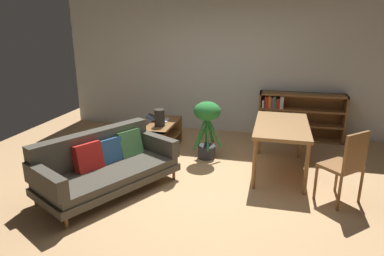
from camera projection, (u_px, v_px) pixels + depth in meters
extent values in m
plane|color=tan|center=(196.00, 186.00, 4.79)|extent=(8.16, 8.16, 0.00)
cube|color=silver|center=(227.00, 66.00, 6.89)|extent=(6.80, 0.10, 2.70)
cylinder|color=brown|center=(174.00, 175.00, 4.99)|extent=(0.04, 0.04, 0.14)
cylinder|color=brown|center=(66.00, 223.00, 3.80)|extent=(0.04, 0.04, 0.14)
cylinder|color=brown|center=(141.00, 161.00, 5.47)|extent=(0.04, 0.04, 0.14)
cylinder|color=brown|center=(36.00, 200.00, 4.28)|extent=(0.04, 0.04, 0.14)
cube|color=#474238|center=(109.00, 178.00, 4.60)|extent=(1.64, 2.04, 0.10)
cube|color=#474238|center=(109.00, 171.00, 4.57)|extent=(1.58, 1.95, 0.10)
cube|color=#474238|center=(93.00, 146.00, 4.71)|extent=(1.00, 1.64, 0.44)
cube|color=#474238|center=(156.00, 143.00, 5.12)|extent=(0.80, 0.52, 0.25)
cube|color=#474238|center=(45.00, 180.00, 3.92)|extent=(0.80, 0.52, 0.25)
cube|color=red|center=(88.00, 157.00, 4.49)|extent=(0.36, 0.42, 0.39)
cube|color=#336093|center=(111.00, 150.00, 4.77)|extent=(0.32, 0.38, 0.35)
cube|color=#4C894C|center=(129.00, 143.00, 4.99)|extent=(0.36, 0.43, 0.39)
cube|color=brown|center=(171.00, 128.00, 6.57)|extent=(0.42, 0.04, 0.50)
cube|color=brown|center=(153.00, 145.00, 5.65)|extent=(0.42, 0.04, 0.50)
cube|color=brown|center=(163.00, 138.00, 6.12)|extent=(0.42, 0.99, 0.04)
cube|color=brown|center=(163.00, 124.00, 6.05)|extent=(0.42, 1.03, 0.04)
cube|color=brown|center=(163.00, 148.00, 6.18)|extent=(0.42, 0.99, 0.04)
cube|color=silver|center=(163.00, 120.00, 6.16)|extent=(0.24, 0.31, 0.02)
cube|color=black|center=(152.00, 117.00, 6.17)|extent=(0.21, 0.29, 0.09)
cylinder|color=#2D2823|center=(160.00, 118.00, 5.81)|extent=(0.18, 0.18, 0.29)
cylinder|color=slate|center=(159.00, 114.00, 5.79)|extent=(0.10, 0.10, 0.01)
cylinder|color=#333338|center=(207.00, 152.00, 5.77)|extent=(0.29, 0.29, 0.22)
cylinder|color=#287A33|center=(214.00, 132.00, 5.63)|extent=(0.28, 0.05, 0.53)
cylinder|color=#287A33|center=(210.00, 130.00, 5.76)|extent=(0.12, 0.25, 0.53)
cylinder|color=#287A33|center=(207.00, 132.00, 5.76)|extent=(0.09, 0.21, 0.45)
cylinder|color=#287A33|center=(202.00, 136.00, 5.69)|extent=(0.19, 0.08, 0.37)
cylinder|color=#287A33|center=(200.00, 133.00, 5.57)|extent=(0.19, 0.28, 0.55)
cylinder|color=#287A33|center=(208.00, 132.00, 5.53)|extent=(0.10, 0.28, 0.57)
ellipsoid|color=#287A33|center=(207.00, 111.00, 5.56)|extent=(0.44, 0.44, 0.31)
cylinder|color=olive|center=(260.00, 134.00, 5.88)|extent=(0.06, 0.06, 0.71)
cylinder|color=olive|center=(254.00, 165.00, 4.63)|extent=(0.06, 0.06, 0.71)
cylinder|color=olive|center=(301.00, 137.00, 5.72)|extent=(0.06, 0.06, 0.71)
cylinder|color=olive|center=(306.00, 169.00, 4.48)|extent=(0.06, 0.06, 0.71)
cube|color=olive|center=(282.00, 126.00, 5.06)|extent=(0.77, 1.45, 0.05)
cylinder|color=brown|center=(316.00, 182.00, 4.40)|extent=(0.04, 0.04, 0.45)
cylinder|color=brown|center=(337.00, 175.00, 4.60)|extent=(0.04, 0.04, 0.45)
cylinder|color=brown|center=(339.00, 194.00, 4.11)|extent=(0.04, 0.04, 0.45)
cylinder|color=brown|center=(361.00, 186.00, 4.31)|extent=(0.04, 0.04, 0.45)
cube|color=brown|center=(340.00, 166.00, 4.28)|extent=(0.59, 0.59, 0.04)
cube|color=brown|center=(356.00, 152.00, 4.06)|extent=(0.32, 0.31, 0.46)
cube|color=brown|center=(260.00, 114.00, 6.78)|extent=(0.04, 0.35, 0.91)
cube|color=brown|center=(344.00, 119.00, 6.42)|extent=(0.04, 0.35, 0.91)
cube|color=brown|center=(303.00, 95.00, 6.47)|extent=(1.60, 0.35, 0.04)
cube|color=brown|center=(299.00, 138.00, 6.73)|extent=(1.60, 0.35, 0.04)
cube|color=brown|center=(300.00, 115.00, 6.75)|extent=(1.56, 0.04, 0.91)
cube|color=brown|center=(300.00, 124.00, 6.64)|extent=(1.56, 0.34, 0.04)
cube|color=brown|center=(301.00, 109.00, 6.56)|extent=(1.56, 0.34, 0.04)
cube|color=#2D5199|center=(262.00, 130.00, 6.84)|extent=(0.06, 0.26, 0.19)
cube|color=orange|center=(265.00, 131.00, 6.83)|extent=(0.06, 0.29, 0.16)
cube|color=orange|center=(269.00, 131.00, 6.81)|extent=(0.06, 0.26, 0.17)
cube|color=gold|center=(272.00, 131.00, 6.79)|extent=(0.06, 0.23, 0.18)
cube|color=silver|center=(275.00, 131.00, 6.77)|extent=(0.03, 0.22, 0.19)
cube|color=silver|center=(263.00, 117.00, 6.76)|extent=(0.06, 0.30, 0.16)
cube|color=silver|center=(266.00, 116.00, 6.74)|extent=(0.03, 0.28, 0.20)
cube|color=#2D5199|center=(269.00, 116.00, 6.71)|extent=(0.05, 0.22, 0.21)
cube|color=black|center=(272.00, 116.00, 6.70)|extent=(0.06, 0.22, 0.21)
cube|color=red|center=(275.00, 118.00, 6.69)|extent=(0.04, 0.21, 0.17)
cube|color=silver|center=(263.00, 103.00, 6.67)|extent=(0.04, 0.24, 0.15)
cube|color=red|center=(267.00, 101.00, 6.65)|extent=(0.06, 0.27, 0.23)
cube|color=orange|center=(270.00, 101.00, 6.62)|extent=(0.05, 0.22, 0.23)
cube|color=#993884|center=(272.00, 102.00, 6.63)|extent=(0.03, 0.28, 0.21)
cube|color=#337F47|center=(275.00, 101.00, 6.61)|extent=(0.05, 0.27, 0.23)
cube|color=red|center=(278.00, 102.00, 6.61)|extent=(0.06, 0.29, 0.19)
cube|color=silver|center=(282.00, 102.00, 6.59)|extent=(0.07, 0.28, 0.24)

